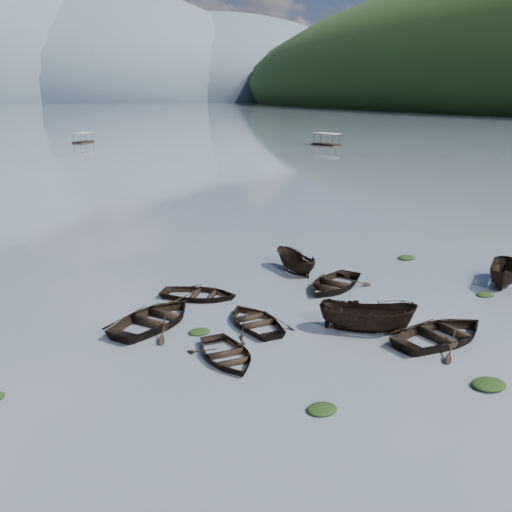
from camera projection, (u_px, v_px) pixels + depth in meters
name	position (u px, v px, depth m)	size (l,w,h in m)	color
ground_plane	(391.00, 390.00, 20.90)	(2400.00, 2400.00, 0.00)	slate
haze_mtn_c	(99.00, 101.00, 864.98)	(520.00, 520.00, 260.00)	#475666
haze_mtn_d	(211.00, 100.00, 936.28)	(520.00, 520.00, 220.00)	#475666
rowboat_0	(227.00, 359.00, 23.32)	(2.75, 3.85, 0.80)	black
rowboat_1	(155.00, 325.00, 26.80)	(3.59, 5.03, 1.04)	black
rowboat_2	(366.00, 331.00, 26.08)	(1.65, 4.38, 1.69)	black
rowboat_3	(255.00, 325.00, 26.77)	(2.88, 4.04, 0.84)	black
rowboat_4	(442.00, 341.00, 25.09)	(3.58, 5.01, 1.04)	black
rowboat_5	(503.00, 284.00, 32.50)	(1.52, 4.03, 1.56)	black
rowboat_6	(199.00, 298.00, 30.28)	(2.94, 4.12, 0.85)	black
rowboat_7	(333.00, 288.00, 31.88)	(3.31, 4.63, 0.96)	black
rowboat_8	(295.00, 271.00, 34.84)	(1.41, 3.74, 1.44)	black
weed_clump_0	(322.00, 411.00, 19.53)	(1.10, 0.90, 0.24)	black
weed_clump_1	(199.00, 333.00, 25.89)	(1.01, 0.81, 0.22)	black
weed_clump_2	(488.00, 387.00, 21.15)	(1.36, 1.09, 0.29)	black
weed_clump_3	(370.00, 308.00, 28.90)	(0.98, 0.82, 0.22)	black
weed_clump_4	(485.00, 295.00, 30.70)	(1.05, 0.84, 0.22)	black
weed_clump_6	(160.00, 306.00, 29.13)	(0.83, 0.69, 0.17)	black
weed_clump_7	(407.00, 259.00, 37.51)	(1.23, 0.99, 0.27)	black
pontoon_centre	(83.00, 143.00, 126.02)	(2.33, 5.59, 2.14)	black
pontoon_right	(326.00, 145.00, 119.72)	(2.64, 6.33, 2.43)	black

